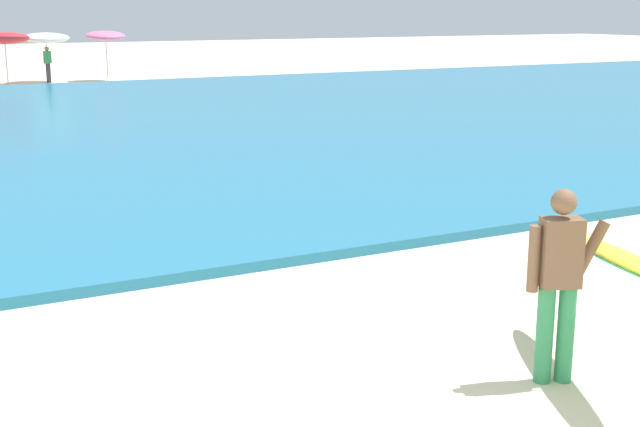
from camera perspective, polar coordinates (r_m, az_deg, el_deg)
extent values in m
cube|color=teal|center=(23.78, -20.32, 5.10)|extent=(120.00, 28.00, 0.14)
cylinder|color=#338E56|center=(7.75, 14.72, -7.80)|extent=(0.15, 0.15, 0.88)
cylinder|color=#338E56|center=(7.82, 16.02, -7.71)|extent=(0.15, 0.15, 0.88)
cube|color=brown|center=(7.56, 15.72, -2.51)|extent=(0.40, 0.33, 0.60)
sphere|color=brown|center=(7.45, 15.93, 0.75)|extent=(0.22, 0.22, 0.22)
cylinder|color=brown|center=(7.49, 14.04, -2.94)|extent=(0.10, 0.10, 0.58)
cylinder|color=brown|center=(7.67, 17.57, -2.25)|extent=(0.32, 0.21, 0.51)
ellipsoid|color=yellow|center=(7.76, 19.29, -2.73)|extent=(1.27, 2.48, 0.30)
ellipsoid|color=green|center=(7.77, 19.28, -2.86)|extent=(1.34, 2.59, 0.26)
cylinder|color=beige|center=(39.39, -20.14, 9.41)|extent=(0.05, 0.05, 1.89)
ellipsoid|color=red|center=(39.35, -20.27, 10.89)|extent=(2.05, 2.09, 0.66)
cylinder|color=beige|center=(40.33, -17.67, 9.66)|extent=(0.05, 0.05, 1.87)
ellipsoid|color=white|center=(40.29, -17.78, 11.07)|extent=(2.01, 2.04, 0.54)
cylinder|color=beige|center=(40.35, -14.00, 9.95)|extent=(0.05, 0.05, 1.95)
ellipsoid|color=pink|center=(40.31, -14.09, 11.41)|extent=(1.73, 1.75, 0.54)
cylinder|color=#383842|center=(40.13, -17.63, 8.90)|extent=(0.20, 0.20, 0.84)
cube|color=#338C4C|center=(40.08, -17.70, 9.88)|extent=(0.32, 0.20, 0.54)
sphere|color=#9E7051|center=(40.07, -17.73, 10.41)|extent=(0.20, 0.20, 0.20)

